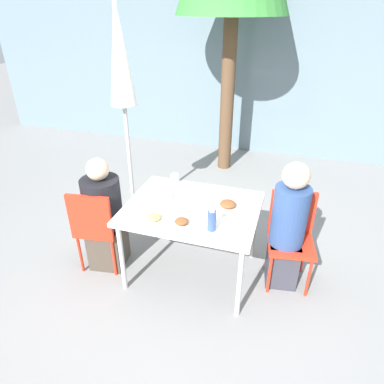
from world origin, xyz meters
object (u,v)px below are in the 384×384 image
Objects in this scene: bottle at (212,220)px; salad_bowl at (164,195)px; person_right at (287,229)px; drinking_cup at (175,179)px; closed_umbrella at (121,69)px; chair_left at (97,224)px; chair_right at (291,232)px; person_left at (105,218)px.

salad_bowl is (-0.55, 0.36, -0.06)m from bottle.
person_right reaches higher than drinking_cup.
salad_bowl is at bearing -5.70° from person_right.
closed_umbrella is 12.62× the size of bottle.
chair_left is 1.00× the size of chair_right.
drinking_cup reaches higher than salad_bowl.
closed_umbrella is at bearing -25.82° from chair_right.
bottle is at bearing 26.71° from person_right.
chair_left is 1.59m from closed_umbrella.
bottle is at bearing -40.54° from closed_umbrella.
chair_left is at bearing -154.82° from salad_bowl.
salad_bowl is (0.58, 0.27, 0.26)m from chair_left.
chair_right is 9.64× the size of drinking_cup.
bottle is 1.25× the size of salad_bowl.
chair_right is 0.36× the size of closed_umbrella.
person_right is at bearing 0.35° from person_left.
chair_right reaches higher than drinking_cup.
person_left is 0.78m from drinking_cup.
chair_left is at bearing -82.37° from closed_umbrella.
person_left is at bearing -0.35° from person_right.
chair_left is at bearing 4.75° from chair_right.
drinking_cup is at bearing 129.43° from bottle.
chair_left is at bearing 175.87° from bottle.
person_left is at bearing -136.51° from drinking_cup.
salad_bowl is at bearing -45.30° from closed_umbrella.
salad_bowl is at bearing 17.06° from chair_left.
person_left reaches higher than drinking_cup.
bottle reaches higher than salad_bowl.
bottle is at bearing -16.86° from person_left.
person_right is 0.76m from bottle.
closed_umbrella is at bearing 139.46° from bottle.
chair_right is 4.56× the size of bottle.
chair_right is at bearing 7.23° from salad_bowl.
salad_bowl is (0.01, -0.32, -0.01)m from drinking_cup.
bottle is at bearing -33.09° from salad_bowl.
chair_left is 4.56× the size of bottle.
chair_left reaches higher than salad_bowl.
person_right is (1.71, 0.34, 0.08)m from chair_left.
chair_right is 1.22m from drinking_cup.
salad_bowl is (0.72, -0.72, -0.96)m from closed_umbrella.
salad_bowl is at bearing 146.91° from bottle.
bottle is 2.12× the size of drinking_cup.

